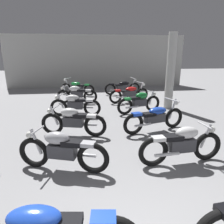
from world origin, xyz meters
TOP-DOWN VIEW (x-y plane):
  - back_wall at (0.00, 13.99)m, footprint 12.54×0.24m
  - support_pillar at (2.79, 7.59)m, footprint 0.36×0.36m
  - motorcycle_left_row_1 at (-1.32, 3.08)m, footprint 1.91×0.75m
  - motorcycle_left_row_2 at (-1.21, 4.91)m, footprint 1.94×0.65m
  - motorcycle_left_row_3 at (-1.25, 6.88)m, footprint 1.96×0.53m
  - motorcycle_left_row_4 at (-1.27, 9.03)m, footprint 1.97×0.49m
  - motorcycle_left_row_5 at (-1.34, 11.05)m, footprint 1.99×1.12m
  - motorcycle_right_row_1 at (1.25, 3.04)m, footprint 1.97×0.51m
  - motorcycle_right_row_2 at (1.30, 4.97)m, footprint 2.11×0.88m
  - motorcycle_right_row_3 at (1.33, 7.00)m, footprint 1.92×0.72m
  - motorcycle_right_row_4 at (1.32, 8.92)m, footprint 2.11×0.88m
  - motorcycle_right_row_5 at (1.33, 10.94)m, footprint 2.17×0.68m

SIDE VIEW (x-z plane):
  - motorcycle_left_row_5 at x=-1.34m, z-range -0.04..0.94m
  - motorcycle_right_row_2 at x=1.30m, z-range -0.04..0.94m
  - motorcycle_right_row_4 at x=1.32m, z-range -0.04..0.94m
  - motorcycle_right_row_5 at x=1.33m, z-range -0.04..0.94m
  - motorcycle_left_row_1 at x=-1.32m, z-range 0.02..0.90m
  - motorcycle_left_row_2 at x=-1.21m, z-range 0.02..0.90m
  - motorcycle_left_row_3 at x=-1.25m, z-range 0.02..0.90m
  - motorcycle_left_row_4 at x=-1.27m, z-range 0.02..0.90m
  - motorcycle_right_row_1 at x=1.25m, z-range 0.02..0.90m
  - motorcycle_right_row_3 at x=1.33m, z-range 0.02..0.90m
  - support_pillar at x=2.79m, z-range 0.00..3.20m
  - back_wall at x=0.00m, z-range 0.00..3.60m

